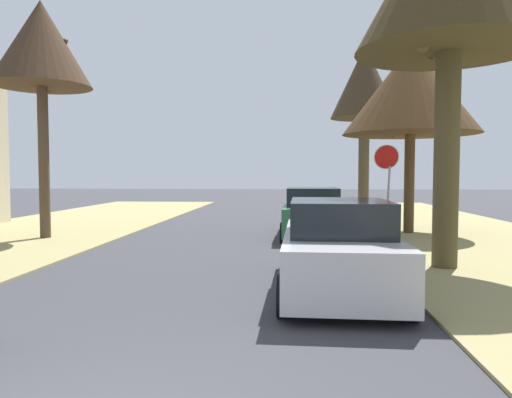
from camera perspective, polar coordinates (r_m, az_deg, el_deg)
name	(u,v)px	position (r m, az deg, el deg)	size (l,w,h in m)	color
stop_sign_far	(387,170)	(15.92, 15.46, 3.43)	(0.81, 0.68, 2.92)	#9EA0A5
street_tree_right_mid_b	(411,90)	(16.84, 18.12, 12.33)	(4.47, 4.47, 6.22)	brown
street_tree_right_far	(365,84)	(24.14, 12.94, 13.28)	(3.27, 3.27, 8.18)	#493D2A
street_tree_left_mid_b	(41,46)	(16.41, -24.43, 16.43)	(2.95, 2.95, 7.21)	brown
parked_sedan_silver	(338,249)	(8.31, 9.87, -5.94)	(2.04, 4.45, 1.57)	#BCBCC1
parked_sedan_green	(312,214)	(15.40, 6.80, -1.79)	(2.04, 4.45, 1.57)	#28663D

